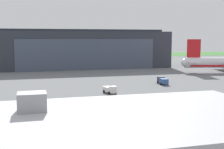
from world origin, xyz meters
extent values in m
plane|color=slate|center=(0.00, 0.00, 0.00)|extent=(440.00, 440.00, 0.00)
cube|color=#3A7731|center=(0.00, 175.91, 0.04)|extent=(440.00, 56.00, 0.08)
cube|color=#2D333D|center=(-2.21, 80.12, 8.59)|extent=(81.29, 29.93, 17.18)
cube|color=#424C60|center=(-2.21, 65.00, 6.87)|extent=(61.78, 0.30, 13.74)
cube|color=#2D333D|center=(-2.21, 80.12, 17.78)|extent=(81.29, 7.18, 1.20)
sphere|color=silver|center=(33.89, 43.49, 4.26)|extent=(3.35, 3.35, 3.35)
cube|color=red|center=(37.21, 42.77, 10.05)|extent=(5.47, 1.55, 7.29)
cube|color=silver|center=(35.70, 39.82, 4.68)|extent=(5.00, 6.68, 0.28)
cube|color=silver|center=(37.06, 46.08, 4.68)|extent=(5.00, 6.68, 0.28)
cube|color=silver|center=(55.90, 49.02, 3.72)|extent=(10.38, 18.79, 0.56)
cube|color=#2D2D33|center=(12.73, 19.93, 1.26)|extent=(2.16, 2.07, 1.75)
cube|color=#335693|center=(12.48, 17.35, 1.14)|extent=(2.29, 3.45, 1.50)
cylinder|color=black|center=(13.80, 19.74, 0.39)|extent=(0.33, 0.80, 0.77)
cylinder|color=black|center=(11.64, 19.95, 0.39)|extent=(0.33, 0.80, 0.77)
cylinder|color=black|center=(13.51, 16.65, 0.39)|extent=(0.33, 0.80, 0.77)
cylinder|color=black|center=(11.35, 16.85, 0.39)|extent=(0.33, 0.80, 0.77)
cube|color=white|center=(-6.68, 6.25, 1.21)|extent=(2.04, 1.74, 1.70)
cube|color=white|center=(-7.28, 8.41, 0.99)|extent=(2.53, 3.51, 1.25)
cylinder|color=black|center=(-7.67, 6.22, 0.36)|extent=(0.44, 0.77, 0.73)
cylinder|color=black|center=(-5.81, 6.73, 0.36)|extent=(0.44, 0.77, 0.73)
cylinder|color=black|center=(-8.39, 8.82, 0.36)|extent=(0.44, 0.77, 0.73)
cylinder|color=black|center=(-6.53, 9.33, 0.36)|extent=(0.44, 0.77, 0.73)
cube|color=#B7B7BC|center=(-26.76, -43.54, 7.78)|extent=(42.42, 16.20, 0.50)
cube|color=gray|center=(-26.58, -40.50, 8.83)|extent=(2.42, 2.02, 1.62)
camera|label=1|loc=(-26.57, -66.74, 14.28)|focal=48.48mm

